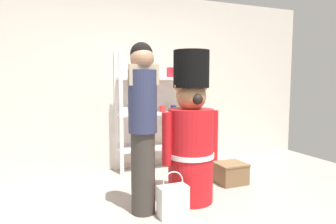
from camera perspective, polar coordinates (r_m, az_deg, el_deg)
name	(u,v)px	position (r m, az deg, el deg)	size (l,w,h in m)	color
back_wall	(122,82)	(4.66, -8.44, 5.53)	(6.40, 0.12, 2.60)	silver
merchandise_shelf	(156,111)	(4.61, -2.20, 0.17)	(1.20, 0.35, 1.73)	white
teddy_bear_guard	(191,135)	(3.34, 4.25, -4.32)	(0.67, 0.51, 1.64)	red
person_shopper	(143,121)	(3.00, -4.72, -1.66)	(0.29, 0.28, 1.69)	#38332D
shopping_bag	(173,201)	(3.10, 0.94, -16.13)	(0.29, 0.16, 0.45)	silver
display_crate	(230,173)	(4.12, 11.48, -11.02)	(0.37, 0.35, 0.27)	brown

